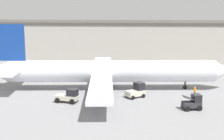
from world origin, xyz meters
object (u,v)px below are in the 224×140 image
belt_loader_truck (193,102)px  pushback_tug (68,96)px  airplane (106,71)px  ground_crew_worker (195,91)px  baggage_tug (136,91)px

belt_loader_truck → pushback_tug: belt_loader_truck is taller
belt_loader_truck → pushback_tug: (-18.16, 2.08, -0.01)m
airplane → pushback_tug: (-4.96, -8.41, -2.19)m
ground_crew_worker → baggage_tug: size_ratio=0.50×
pushback_tug → baggage_tug: bearing=32.8°
baggage_tug → belt_loader_truck: (7.97, -5.82, -0.03)m
airplane → baggage_tug: 7.33m
baggage_tug → pushback_tug: baggage_tug is taller
ground_crew_worker → belt_loader_truck: (-1.38, -6.92, 0.13)m
airplane → ground_crew_worker: 15.19m
airplane → pushback_tug: airplane is taller
airplane → belt_loader_truck: size_ratio=14.84×
ground_crew_worker → baggage_tug: baggage_tug is taller
belt_loader_truck → ground_crew_worker: bearing=64.9°
airplane → belt_loader_truck: 17.00m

